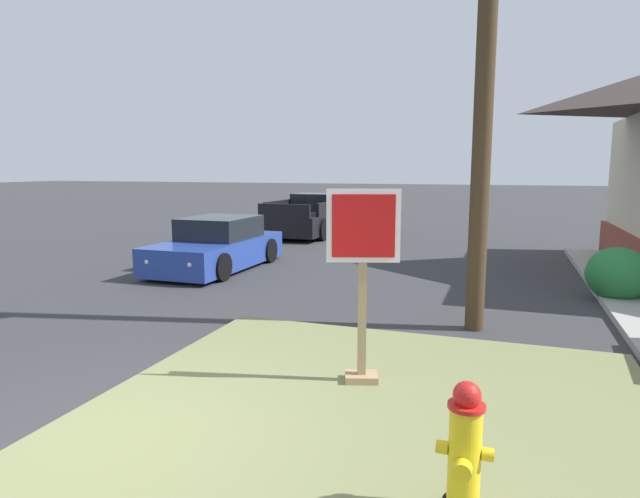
% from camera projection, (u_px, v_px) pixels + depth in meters
% --- Properties ---
extents(ground_plane, '(160.00, 160.00, 0.00)m').
position_uv_depth(ground_plane, '(100.00, 447.00, 4.71)').
color(ground_plane, '#333335').
extents(grass_corner_patch, '(5.52, 4.98, 0.08)m').
position_uv_depth(grass_corner_patch, '(374.00, 408.00, 5.38)').
color(grass_corner_patch, olive).
rests_on(grass_corner_patch, ground).
extents(fire_hydrant, '(0.38, 0.34, 0.94)m').
position_uv_depth(fire_hydrant, '(465.00, 452.00, 3.62)').
color(fire_hydrant, black).
rests_on(fire_hydrant, grass_corner_patch).
extents(stop_sign, '(0.75, 0.38, 2.13)m').
position_uv_depth(stop_sign, '(363.00, 288.00, 5.80)').
color(stop_sign, '#A3845B').
rests_on(stop_sign, grass_corner_patch).
extents(manhole_cover, '(0.70, 0.70, 0.02)m').
position_uv_depth(manhole_cover, '(261.00, 333.00, 7.94)').
color(manhole_cover, black).
rests_on(manhole_cover, ground).
extents(parked_sedan_blue, '(1.87, 4.05, 1.25)m').
position_uv_depth(parked_sedan_blue, '(217.00, 247.00, 13.03)').
color(parked_sedan_blue, '#233D93').
rests_on(parked_sedan_blue, ground).
extents(pickup_truck_black, '(2.26, 5.14, 1.48)m').
position_uv_depth(pickup_truck_black, '(312.00, 218.00, 19.86)').
color(pickup_truck_black, black).
rests_on(pickup_truck_black, ground).
extents(shrub_by_curb, '(1.09, 1.09, 1.00)m').
position_uv_depth(shrub_by_curb, '(618.00, 274.00, 9.81)').
color(shrub_by_curb, '#257436').
rests_on(shrub_by_curb, ground).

